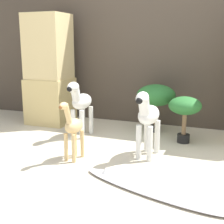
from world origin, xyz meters
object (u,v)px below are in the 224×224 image
zebra_right (147,117)px  zebra_left (80,103)px  giraffe_figurine (73,128)px  potted_palm_back (185,108)px  surfboard (149,189)px  potted_palm_front (156,96)px

zebra_right → zebra_left: same height
giraffe_figurine → potted_palm_back: bearing=44.9°
giraffe_figurine → surfboard: 0.97m
potted_palm_front → surfboard: bearing=-78.3°
zebra_right → surfboard: (0.20, -0.69, -0.39)m
potted_palm_front → surfboard: potted_palm_front is taller
zebra_right → zebra_left: bearing=156.7°
zebra_right → potted_palm_back: size_ratio=1.29×
zebra_right → giraffe_figurine: zebra_right is taller
giraffe_figurine → surfboard: giraffe_figurine is taller
giraffe_figurine → potted_palm_front: 1.33m
zebra_right → zebra_left: size_ratio=1.00×
zebra_left → surfboard: bearing=-44.2°
giraffe_figurine → potted_palm_back: 1.29m
zebra_right → giraffe_figurine: bearing=-154.0°
potted_palm_front → surfboard: (0.33, -1.60, -0.44)m
giraffe_figurine → surfboard: (0.84, -0.38, -0.29)m
potted_palm_front → potted_palm_back: potted_palm_front is taller
potted_palm_front → surfboard: size_ratio=0.48×
potted_palm_back → zebra_right: bearing=-114.3°
zebra_left → potted_palm_front: size_ratio=1.13×
giraffe_figurine → potted_palm_front: (0.51, 1.22, 0.14)m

